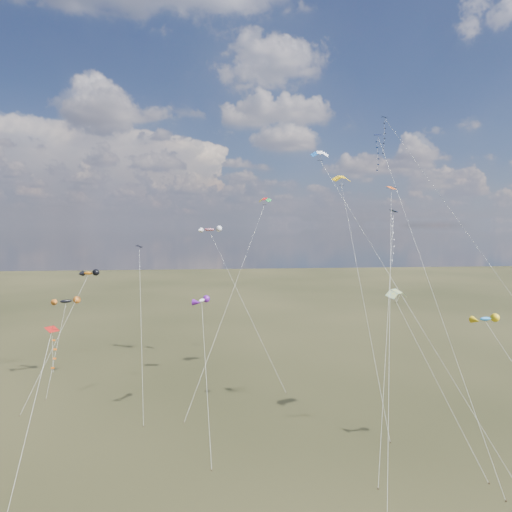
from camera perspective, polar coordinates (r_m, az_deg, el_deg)
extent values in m
plane|color=black|center=(45.49, 2.65, -26.30)|extent=(400.00, 400.00, 0.00)
cube|color=black|center=(74.04, 15.76, 16.36)|extent=(1.14, 1.14, 0.36)
cylinder|color=silver|center=(62.16, 26.35, 0.39)|extent=(13.60, 29.63, 39.09)
cube|color=#0E114A|center=(64.49, 14.98, 14.43)|extent=(1.10, 1.08, 0.26)
cylinder|color=silver|center=(52.42, 20.60, -2.35)|extent=(1.95, 25.37, 34.84)
cube|color=#332316|center=(47.58, 28.79, -25.26)|extent=(0.10, 0.10, 0.12)
cube|color=black|center=(64.87, -14.39, 1.17)|extent=(0.92, 0.96, 0.32)
cylinder|color=silver|center=(59.76, -14.16, -8.71)|extent=(2.03, 12.76, 19.97)
cube|color=#332316|center=(56.70, -13.88, -19.97)|extent=(0.10, 0.10, 0.12)
cube|color=#9E110D|center=(41.58, -24.15, -8.35)|extent=(1.20, 1.21, 0.35)
cylinder|color=silver|center=(40.34, -26.83, -19.47)|extent=(1.54, 8.09, 14.32)
cube|color=#091A53|center=(54.11, 16.83, 5.41)|extent=(0.76, 0.80, 0.29)
cylinder|color=silver|center=(47.97, 16.05, -9.08)|extent=(6.45, 13.19, 24.49)
cube|color=#332316|center=(45.58, 15.01, -26.28)|extent=(0.10, 0.10, 0.12)
cube|color=#DD4F13|center=(52.27, 16.56, 8.18)|extent=(1.13, 1.10, 0.39)
cylinder|color=silver|center=(43.23, 16.35, -8.84)|extent=(7.44, 18.40, 26.95)
cylinder|color=silver|center=(57.52, 13.18, -4.29)|extent=(0.25, 18.04, 29.62)
cube|color=#332316|center=(53.66, 16.44, -21.44)|extent=(0.10, 0.10, 0.12)
cylinder|color=silver|center=(52.32, 17.51, -3.72)|extent=(12.71, 21.69, 32.26)
cylinder|color=silver|center=(50.92, 21.71, -13.74)|extent=(3.38, 12.84, 15.41)
cube|color=#332316|center=(49.54, 27.12, -23.98)|extent=(0.10, 0.10, 0.12)
cylinder|color=silver|center=(62.78, -3.20, -4.70)|extent=(11.97, 20.29, 27.06)
cube|color=#332316|center=(56.74, -9.02, -19.88)|extent=(0.10, 0.10, 0.12)
ellipsoid|color=black|center=(72.76, -22.65, -5.24)|extent=(3.56, 2.59, 1.20)
cylinder|color=silver|center=(70.23, -23.68, -10.47)|extent=(0.52, 8.06, 11.75)
cube|color=#332316|center=(68.33, -24.81, -15.99)|extent=(0.10, 0.10, 0.12)
ellipsoid|color=#CB6910|center=(70.43, -20.24, -2.03)|extent=(2.97, 1.94, 1.17)
cylinder|color=silver|center=(66.73, -23.60, -9.37)|extent=(5.35, 12.05, 15.94)
cube|color=#332316|center=(64.46, -27.46, -17.30)|extent=(0.10, 0.10, 0.12)
ellipsoid|color=silver|center=(54.22, -6.80, -5.52)|extent=(1.91, 2.44, 0.87)
cylinder|color=silver|center=(49.94, -6.25, -14.65)|extent=(1.00, 12.29, 14.06)
cube|color=#332316|center=(47.10, -5.56, -25.10)|extent=(0.10, 0.10, 0.12)
ellipsoid|color=red|center=(75.97, -5.87, 3.30)|extent=(3.98, 2.66, 1.19)
cylinder|color=silver|center=(69.13, -1.51, -5.96)|extent=(10.28, 16.14, 22.16)
cube|color=#332316|center=(64.89, 3.82, -16.72)|extent=(0.10, 0.10, 0.12)
ellipsoid|color=#2072B9|center=(49.70, 26.75, -7.03)|extent=(2.54, 1.22, 0.89)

